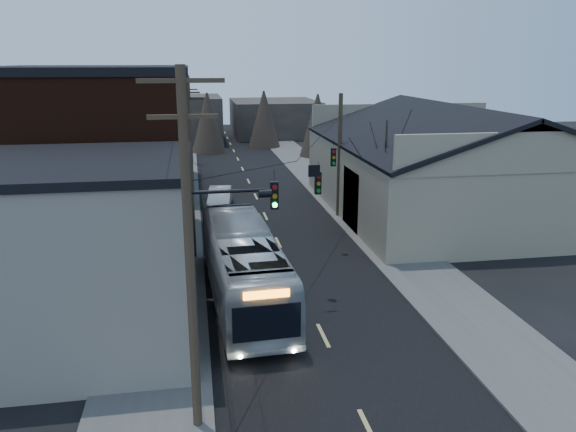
% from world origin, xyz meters
% --- Properties ---
extents(road_surface, '(9.00, 110.00, 0.02)m').
position_xyz_m(road_surface, '(0.00, 30.00, 0.01)').
color(road_surface, black).
rests_on(road_surface, ground).
extents(sidewalk_left, '(4.00, 110.00, 0.12)m').
position_xyz_m(sidewalk_left, '(-6.50, 30.00, 0.06)').
color(sidewalk_left, '#474744').
rests_on(sidewalk_left, ground).
extents(sidewalk_right, '(4.00, 110.00, 0.12)m').
position_xyz_m(sidewalk_right, '(6.50, 30.00, 0.06)').
color(sidewalk_right, '#474744').
rests_on(sidewalk_right, ground).
extents(building_clapboard, '(8.00, 8.00, 7.00)m').
position_xyz_m(building_clapboard, '(-9.00, 9.00, 3.50)').
color(building_clapboard, slate).
rests_on(building_clapboard, ground).
extents(building_brick, '(10.00, 12.00, 10.00)m').
position_xyz_m(building_brick, '(-10.00, 20.00, 5.00)').
color(building_brick, black).
rests_on(building_brick, ground).
extents(building_left_far, '(9.00, 14.00, 7.00)m').
position_xyz_m(building_left_far, '(-9.50, 36.00, 3.50)').
color(building_left_far, '#2D2824').
rests_on(building_left_far, ground).
extents(warehouse, '(16.16, 20.60, 7.73)m').
position_xyz_m(warehouse, '(13.00, 25.00, 2.70)').
color(warehouse, gray).
rests_on(warehouse, ground).
extents(building_far_left, '(10.00, 12.00, 6.00)m').
position_xyz_m(building_far_left, '(-6.00, 65.00, 3.00)').
color(building_far_left, '#2D2824').
rests_on(building_far_left, ground).
extents(building_far_right, '(12.00, 14.00, 5.00)m').
position_xyz_m(building_far_right, '(7.00, 70.00, 2.50)').
color(building_far_right, '#2D2824').
rests_on(building_far_right, ground).
extents(bare_tree, '(0.40, 0.40, 7.20)m').
position_xyz_m(bare_tree, '(6.50, 20.00, 3.60)').
color(bare_tree, black).
rests_on(bare_tree, ground).
extents(utility_lines, '(11.24, 45.28, 10.50)m').
position_xyz_m(utility_lines, '(-3.11, 24.14, 4.95)').
color(utility_lines, '#382B1E').
rests_on(utility_lines, ground).
extents(bus, '(3.38, 12.18, 3.36)m').
position_xyz_m(bus, '(-2.78, 11.99, 1.68)').
color(bus, '#A2A8AD').
rests_on(bus, ground).
extents(parked_car, '(2.12, 4.75, 1.51)m').
position_xyz_m(parked_car, '(-3.00, 29.04, 0.76)').
color(parked_car, '#A6A8AE').
rests_on(parked_car, ground).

